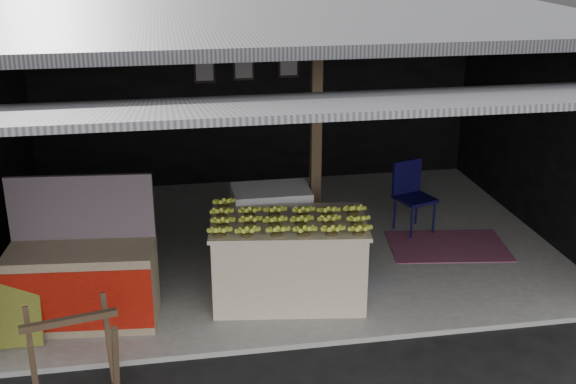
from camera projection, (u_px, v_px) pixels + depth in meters
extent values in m
plane|color=black|center=(324.00, 347.00, 7.24)|extent=(80.00, 80.00, 0.00)
cube|color=gray|center=(283.00, 242.00, 9.53)|extent=(7.00, 5.00, 0.06)
cube|color=black|center=(256.00, 92.00, 11.33)|extent=(7.00, 0.15, 2.90)
cube|color=black|center=(542.00, 122.00, 9.58)|extent=(0.15, 5.00, 2.90)
cube|color=#232326|center=(282.00, 16.00, 8.51)|extent=(7.20, 5.20, 0.12)
cube|color=#232326|center=(358.00, 102.00, 5.41)|extent=(7.40, 2.47, 0.48)
cube|color=#4E3927|center=(316.00, 149.00, 8.52)|extent=(0.12, 0.12, 2.85)
cube|color=beige|center=(289.00, 261.00, 7.93)|extent=(1.74, 1.19, 0.89)
cube|color=beige|center=(289.00, 222.00, 7.76)|extent=(1.81, 1.25, 0.04)
cube|color=white|center=(271.00, 228.00, 8.66)|extent=(0.90, 0.60, 1.00)
cube|color=navy|center=(275.00, 234.00, 8.35)|extent=(0.70, 0.02, 0.30)
cube|color=#B21414|center=(276.00, 261.00, 8.47)|extent=(0.45, 0.02, 0.10)
cube|color=#998466|center=(83.00, 286.00, 7.44)|extent=(1.54, 0.79, 0.84)
cube|color=#AF160B|center=(80.00, 302.00, 7.13)|extent=(1.48, 0.16, 0.65)
cube|color=white|center=(80.00, 302.00, 7.12)|extent=(0.50, 0.06, 0.17)
cube|color=navy|center=(78.00, 207.00, 7.43)|extent=(1.48, 0.19, 0.70)
cube|color=black|center=(12.00, 308.00, 7.05)|extent=(0.54, 0.23, 0.80)
cube|color=#4E3927|center=(35.00, 378.00, 6.03)|extent=(0.11, 0.31, 0.81)
cube|color=#4E3927|center=(116.00, 361.00, 6.27)|extent=(0.11, 0.31, 0.81)
cube|color=#4E3927|center=(32.00, 353.00, 6.38)|extent=(0.11, 0.31, 0.81)
cube|color=#4E3927|center=(108.00, 338.00, 6.62)|extent=(0.11, 0.31, 0.81)
cube|color=#4E3927|center=(69.00, 321.00, 6.20)|extent=(0.82, 0.23, 0.06)
cylinder|color=navy|center=(352.00, 257.00, 8.43)|extent=(0.37, 0.37, 0.55)
cylinder|color=black|center=(412.00, 222.00, 9.50)|extent=(0.03, 0.03, 0.47)
cylinder|color=black|center=(434.00, 217.00, 9.66)|extent=(0.03, 0.03, 0.47)
cylinder|color=black|center=(395.00, 213.00, 9.80)|extent=(0.03, 0.03, 0.47)
cylinder|color=black|center=(416.00, 208.00, 9.97)|extent=(0.03, 0.03, 0.47)
cube|color=black|center=(415.00, 199.00, 9.65)|extent=(0.57, 0.57, 0.04)
cube|color=black|center=(407.00, 177.00, 9.73)|extent=(0.44, 0.18, 0.48)
cube|color=maroon|center=(448.00, 246.00, 9.36)|extent=(1.62, 1.20, 0.01)
cube|color=black|center=(204.00, 69.00, 10.96)|extent=(0.32, 0.03, 0.42)
cube|color=#4C4C59|center=(204.00, 69.00, 10.95)|extent=(0.26, 0.02, 0.34)
cube|color=black|center=(244.00, 67.00, 11.05)|extent=(0.32, 0.03, 0.42)
cube|color=#4C4C59|center=(244.00, 67.00, 11.04)|extent=(0.26, 0.02, 0.34)
cube|color=black|center=(288.00, 64.00, 11.16)|extent=(0.32, 0.03, 0.42)
cube|color=#4C4C59|center=(289.00, 64.00, 11.14)|extent=(0.26, 0.02, 0.34)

